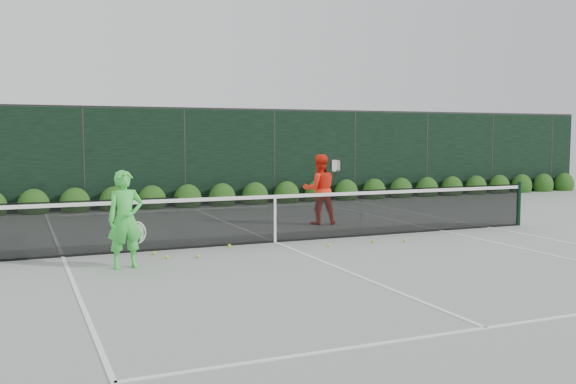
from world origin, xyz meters
name	(u,v)px	position (x,y,z in m)	size (l,w,h in m)	color
ground	(275,242)	(0.00, 0.00, 0.00)	(80.00, 80.00, 0.00)	gray
tennis_net	(274,217)	(-0.02, 0.00, 0.53)	(12.90, 0.10, 1.07)	black
player_woman	(125,220)	(-3.21, -1.39, 0.81)	(0.66, 0.44, 1.62)	#40DA49
player_man	(320,189)	(2.02, 2.08, 0.86)	(0.97, 0.80, 1.73)	#FD2C15
court_lines	(275,242)	(0.00, 0.00, 0.01)	(11.03, 23.83, 0.01)	white
windscreen_fence	(337,176)	(0.00, -2.71, 1.51)	(32.00, 21.07, 3.06)	black
hedge_row	(188,199)	(0.00, 7.15, 0.23)	(31.66, 0.65, 0.94)	#183A0F
tennis_balls	(270,248)	(-0.41, -0.75, 0.03)	(5.08, 0.90, 0.07)	#B0DB30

